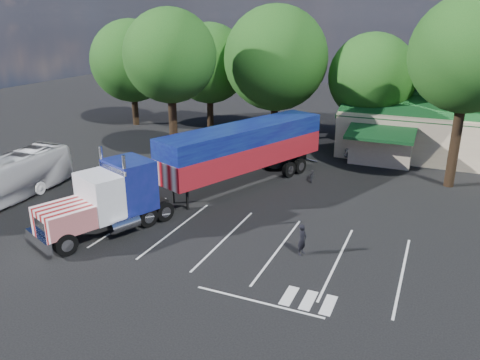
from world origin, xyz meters
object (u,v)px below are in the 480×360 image
at_px(bicycle, 312,174).
at_px(semi_truck, 214,158).
at_px(tour_bus, 0,181).
at_px(silver_sedan, 369,153).
at_px(woman, 302,240).

bearing_deg(bicycle, semi_truck, -144.21).
distance_m(tour_bus, silver_sedan, 28.90).
height_order(semi_truck, tour_bus, semi_truck).
relative_size(semi_truck, tour_bus, 1.98).
bearing_deg(silver_sedan, woman, 177.30).
xyz_separation_m(bicycle, silver_sedan, (3.11, 7.05, 0.19)).
bearing_deg(woman, semi_truck, 63.39).
bearing_deg(semi_truck, woman, -13.92).
height_order(semi_truck, bicycle, semi_truck).
bearing_deg(bicycle, silver_sedan, 55.67).
bearing_deg(silver_sedan, bicycle, 155.01).
bearing_deg(semi_truck, silver_sedan, 78.24).
xyz_separation_m(tour_bus, silver_sedan, (21.00, 19.84, -0.89)).
xyz_separation_m(semi_truck, bicycle, (5.51, 5.77, -2.22)).
distance_m(woman, silver_sedan, 18.75).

